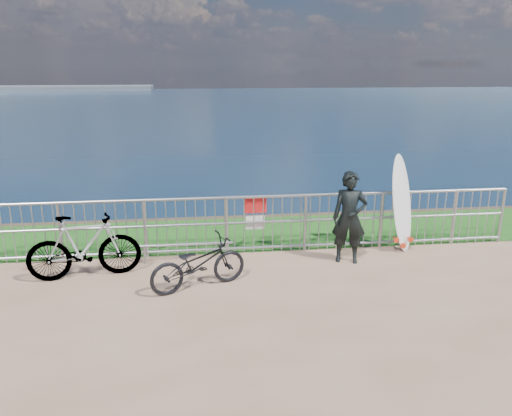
{
  "coord_description": "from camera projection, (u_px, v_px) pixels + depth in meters",
  "views": [
    {
      "loc": [
        -1.02,
        -7.27,
        3.47
      ],
      "look_at": [
        0.01,
        1.2,
        1.0
      ],
      "focal_mm": 35.0,
      "sensor_mm": 36.0,
      "label": 1
    }
  ],
  "objects": [
    {
      "name": "surfer",
      "position": [
        349.0,
        218.0,
        8.89
      ],
      "size": [
        0.69,
        0.55,
        1.66
      ],
      "primitive_type": "imported",
      "rotation": [
        0.0,
        0.0,
        -0.28
      ],
      "color": "black",
      "rests_on": "ground"
    },
    {
      "name": "bike_rack",
      "position": [
        186.0,
        246.0,
        9.02
      ],
      "size": [
        1.7,
        0.05,
        0.36
      ],
      "color": "#94979C",
      "rests_on": "ground"
    },
    {
      "name": "bicycle_near",
      "position": [
        198.0,
        264.0,
        7.91
      ],
      "size": [
        1.7,
        1.11,
        0.84
      ],
      "primitive_type": "imported",
      "rotation": [
        0.0,
        0.0,
        1.95
      ],
      "color": "black",
      "rests_on": "ground"
    },
    {
      "name": "bicycle_far",
      "position": [
        84.0,
        247.0,
        8.28
      ],
      "size": [
        1.89,
        0.81,
        1.1
      ],
      "primitive_type": "imported",
      "rotation": [
        0.0,
        0.0,
        1.73
      ],
      "color": "black",
      "rests_on": "ground"
    },
    {
      "name": "railing",
      "position": [
        254.0,
        224.0,
        9.38
      ],
      "size": [
        10.06,
        0.1,
        1.13
      ],
      "color": "#94979C",
      "rests_on": "ground"
    },
    {
      "name": "seascape",
      "position": [
        46.0,
        91.0,
        144.7
      ],
      "size": [
        260.0,
        260.0,
        5.0
      ],
      "color": "brown",
      "rests_on": "ground"
    },
    {
      "name": "surfboard",
      "position": [
        402.0,
        207.0,
        9.47
      ],
      "size": [
        0.63,
        0.6,
        1.86
      ],
      "color": "white",
      "rests_on": "ground"
    },
    {
      "name": "grass_strip",
      "position": [
        247.0,
        233.0,
        10.58
      ],
      "size": [
        120.0,
        120.0,
        0.0
      ],
      "primitive_type": "plane",
      "color": "#195116",
      "rests_on": "ground"
    }
  ]
}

